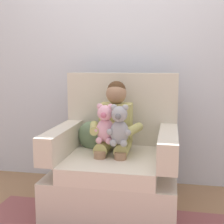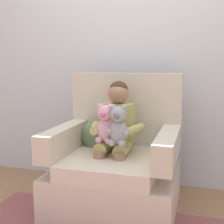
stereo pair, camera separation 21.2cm
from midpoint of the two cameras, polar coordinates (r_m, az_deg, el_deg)
name	(u,v)px [view 1 (the left image)]	position (r m, az deg, el deg)	size (l,w,h in m)	color
ground_plane	(115,208)	(2.65, -1.92, -17.55)	(8.00, 8.00, 0.00)	#936D4C
back_wall	(128,52)	(3.06, 0.94, 11.13)	(6.00, 0.10, 2.60)	silver
armchair	(116,166)	(2.56, -1.70, -10.09)	(0.98, 0.88, 1.10)	beige
seated_child	(115,127)	(2.49, -1.93, -2.77)	(0.45, 0.39, 0.82)	tan
plush_pink	(105,125)	(2.37, -3.85, -2.37)	(0.18, 0.15, 0.31)	#EAA8BC
plush_grey	(119,126)	(2.30, -1.25, -2.70)	(0.18, 0.15, 0.31)	#9E9EA3
throw_pillow	(92,136)	(2.66, -6.08, -4.51)	(0.26, 0.12, 0.26)	slate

